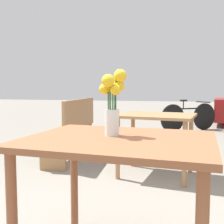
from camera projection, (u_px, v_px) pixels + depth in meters
table_front at (119, 158)px, 1.45m from camera, size 1.00×0.83×0.75m
flower_vase at (112, 101)px, 1.48m from camera, size 0.14×0.15×0.35m
bench_near at (74, 127)px, 4.02m from camera, size 0.47×1.43×0.85m
table_back at (156, 124)px, 3.19m from camera, size 0.92×0.77×0.71m
bicycle at (189, 117)px, 6.55m from camera, size 1.24×1.01×0.74m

